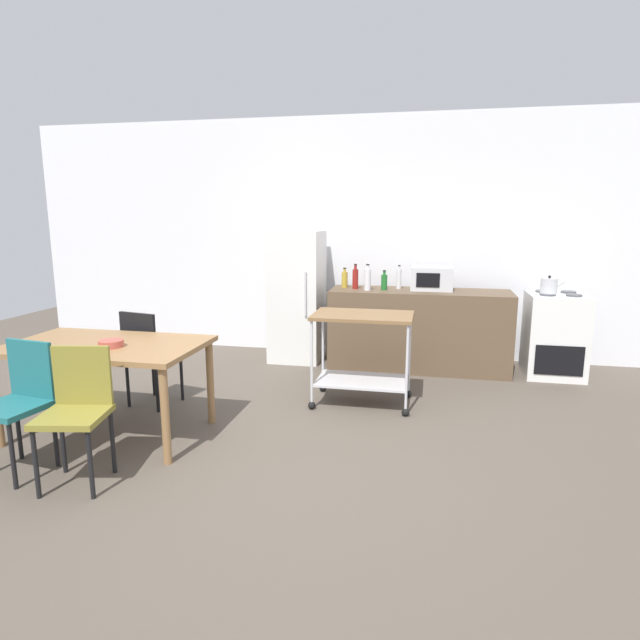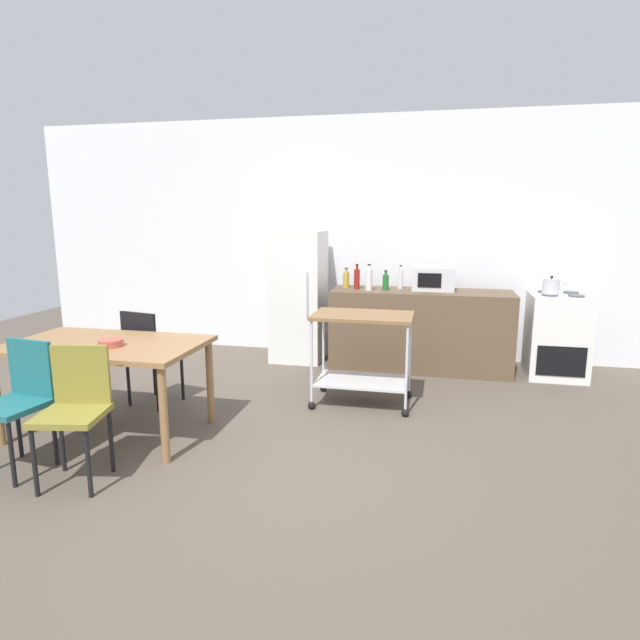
{
  "view_description": "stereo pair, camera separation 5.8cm",
  "coord_description": "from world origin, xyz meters",
  "px_view_note": "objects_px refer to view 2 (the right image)",
  "views": [
    {
      "loc": [
        1.02,
        -3.42,
        1.74
      ],
      "look_at": [
        0.05,
        1.2,
        0.8
      ],
      "focal_mm": 29.94,
      "sensor_mm": 36.0,
      "label": 1
    },
    {
      "loc": [
        1.07,
        -3.41,
        1.74
      ],
      "look_at": [
        0.05,
        1.2,
        0.8
      ],
      "focal_mm": 29.94,
      "sensor_mm": 36.0,
      "label": 2
    }
  ],
  "objects_px": {
    "bottle_sparkling_water": "(400,279)",
    "microwave": "(433,279)",
    "chair_olive": "(75,405)",
    "kitchen_cart": "(362,344)",
    "chair_black": "(149,351)",
    "bottle_hot_sauce": "(346,279)",
    "refrigerator": "(299,296)",
    "bottle_wine": "(369,279)",
    "bottle_vinegar": "(357,278)",
    "kettle": "(551,286)",
    "dining_table": "(106,353)",
    "fruit_bowl": "(111,343)",
    "chair_teal": "(19,396)",
    "bottle_soda": "(386,282)",
    "stove_oven": "(557,336)"
  },
  "relations": [
    {
      "from": "microwave",
      "to": "fruit_bowl",
      "type": "distance_m",
      "value": 3.51
    },
    {
      "from": "bottle_sparkling_water",
      "to": "microwave",
      "type": "xyz_separation_m",
      "value": [
        0.37,
        -0.02,
        0.01
      ]
    },
    {
      "from": "kitchen_cart",
      "to": "bottle_hot_sauce",
      "type": "distance_m",
      "value": 1.48
    },
    {
      "from": "bottle_wine",
      "to": "kettle",
      "type": "relative_size",
      "value": 1.22
    },
    {
      "from": "bottle_vinegar",
      "to": "microwave",
      "type": "relative_size",
      "value": 0.62
    },
    {
      "from": "bottle_hot_sauce",
      "to": "bottle_sparkling_water",
      "type": "distance_m",
      "value": 0.62
    },
    {
      "from": "bottle_soda",
      "to": "fruit_bowl",
      "type": "bearing_deg",
      "value": -126.56
    },
    {
      "from": "bottle_hot_sauce",
      "to": "bottle_soda",
      "type": "xyz_separation_m",
      "value": [
        0.47,
        -0.1,
        -0.0
      ]
    },
    {
      "from": "chair_olive",
      "to": "bottle_hot_sauce",
      "type": "xyz_separation_m",
      "value": [
        1.23,
        3.21,
        0.48
      ]
    },
    {
      "from": "bottle_hot_sauce",
      "to": "refrigerator",
      "type": "bearing_deg",
      "value": 177.33
    },
    {
      "from": "stove_oven",
      "to": "kettle",
      "type": "relative_size",
      "value": 3.84
    },
    {
      "from": "fruit_bowl",
      "to": "bottle_sparkling_water",
      "type": "bearing_deg",
      "value": 52.58
    },
    {
      "from": "kitchen_cart",
      "to": "kettle",
      "type": "xyz_separation_m",
      "value": [
        1.81,
        1.21,
        0.43
      ]
    },
    {
      "from": "chair_black",
      "to": "chair_olive",
      "type": "relative_size",
      "value": 1.0
    },
    {
      "from": "dining_table",
      "to": "chair_black",
      "type": "bearing_deg",
      "value": 91.92
    },
    {
      "from": "chair_teal",
      "to": "kettle",
      "type": "bearing_deg",
      "value": 45.46
    },
    {
      "from": "refrigerator",
      "to": "fruit_bowl",
      "type": "xyz_separation_m",
      "value": [
        -0.79,
        -2.61,
        0.0
      ]
    },
    {
      "from": "chair_black",
      "to": "fruit_bowl",
      "type": "bearing_deg",
      "value": 112.48
    },
    {
      "from": "refrigerator",
      "to": "fruit_bowl",
      "type": "bearing_deg",
      "value": -106.84
    },
    {
      "from": "bottle_vinegar",
      "to": "microwave",
      "type": "bearing_deg",
      "value": 5.02
    },
    {
      "from": "chair_olive",
      "to": "fruit_bowl",
      "type": "relative_size",
      "value": 4.82
    },
    {
      "from": "kitchen_cart",
      "to": "bottle_vinegar",
      "type": "distance_m",
      "value": 1.39
    },
    {
      "from": "chair_olive",
      "to": "stove_oven",
      "type": "xyz_separation_m",
      "value": [
        3.55,
        3.16,
        -0.07
      ]
    },
    {
      "from": "chair_teal",
      "to": "bottle_soda",
      "type": "bearing_deg",
      "value": 62.42
    },
    {
      "from": "chair_olive",
      "to": "kitchen_cart",
      "type": "bearing_deg",
      "value": 37.73
    },
    {
      "from": "chair_teal",
      "to": "microwave",
      "type": "relative_size",
      "value": 1.93
    },
    {
      "from": "refrigerator",
      "to": "bottle_vinegar",
      "type": "relative_size",
      "value": 5.46
    },
    {
      "from": "chair_olive",
      "to": "refrigerator",
      "type": "relative_size",
      "value": 0.57
    },
    {
      "from": "kettle",
      "to": "chair_olive",
      "type": "bearing_deg",
      "value": -138.3
    },
    {
      "from": "stove_oven",
      "to": "bottle_vinegar",
      "type": "distance_m",
      "value": 2.26
    },
    {
      "from": "chair_black",
      "to": "bottle_vinegar",
      "type": "distance_m",
      "value": 2.45
    },
    {
      "from": "microwave",
      "to": "fruit_bowl",
      "type": "xyz_separation_m",
      "value": [
        -2.36,
        -2.58,
        -0.25
      ]
    },
    {
      "from": "chair_black",
      "to": "bottle_hot_sauce",
      "type": "distance_m",
      "value": 2.41
    },
    {
      "from": "chair_black",
      "to": "kitchen_cart",
      "type": "relative_size",
      "value": 0.98
    },
    {
      "from": "bottle_hot_sauce",
      "to": "fruit_bowl",
      "type": "height_order",
      "value": "bottle_hot_sauce"
    },
    {
      "from": "chair_teal",
      "to": "kitchen_cart",
      "type": "xyz_separation_m",
      "value": [
        2.11,
        1.78,
        0.05
      ]
    },
    {
      "from": "bottle_vinegar",
      "to": "bottle_hot_sauce",
      "type": "bearing_deg",
      "value": 152.02
    },
    {
      "from": "chair_teal",
      "to": "chair_olive",
      "type": "relative_size",
      "value": 1.0
    },
    {
      "from": "microwave",
      "to": "kettle",
      "type": "height_order",
      "value": "microwave"
    },
    {
      "from": "stove_oven",
      "to": "bottle_wine",
      "type": "bearing_deg",
      "value": -176.86
    },
    {
      "from": "bottle_vinegar",
      "to": "microwave",
      "type": "distance_m",
      "value": 0.86
    },
    {
      "from": "chair_black",
      "to": "chair_olive",
      "type": "distance_m",
      "value": 1.41
    },
    {
      "from": "chair_black",
      "to": "bottle_hot_sauce",
      "type": "bearing_deg",
      "value": -117.24
    },
    {
      "from": "kettle",
      "to": "dining_table",
      "type": "bearing_deg",
      "value": -147.66
    },
    {
      "from": "bottle_hot_sauce",
      "to": "kettle",
      "type": "height_order",
      "value": "bottle_hot_sauce"
    },
    {
      "from": "chair_olive",
      "to": "bottle_sparkling_water",
      "type": "height_order",
      "value": "bottle_sparkling_water"
    },
    {
      "from": "bottle_wine",
      "to": "bottle_vinegar",
      "type": "bearing_deg",
      "value": 148.21
    },
    {
      "from": "stove_oven",
      "to": "fruit_bowl",
      "type": "distance_m",
      "value": 4.48
    },
    {
      "from": "bottle_hot_sauce",
      "to": "bottle_soda",
      "type": "height_order",
      "value": "bottle_hot_sauce"
    },
    {
      "from": "chair_teal",
      "to": "bottle_vinegar",
      "type": "xyz_separation_m",
      "value": [
        1.85,
        3.08,
        0.5
      ]
    }
  ]
}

